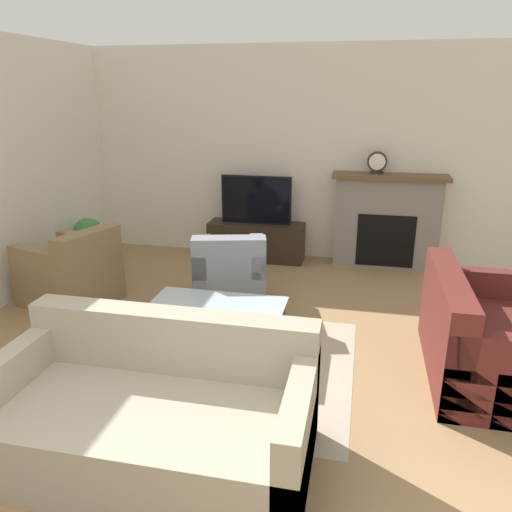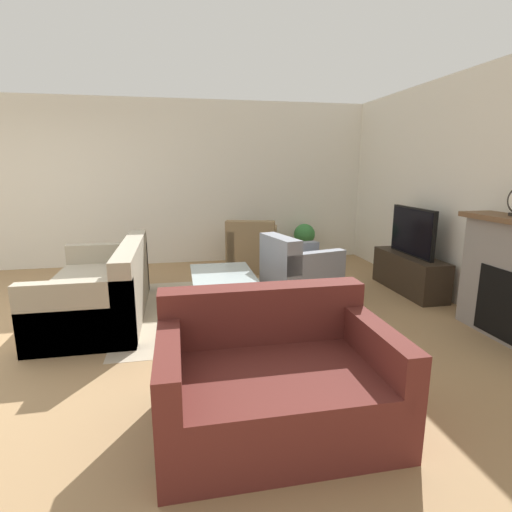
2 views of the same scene
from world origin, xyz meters
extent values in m
cube|color=silver|center=(0.00, 5.18, 1.35)|extent=(8.36, 0.06, 2.70)
cube|color=silver|center=(-2.71, 2.58, 1.35)|extent=(0.06, 8.15, 2.70)
cube|color=#B7A88E|center=(-0.24, 2.19, 0.00)|extent=(2.36, 1.92, 0.00)
cube|color=black|center=(1.24, 4.83, 0.37)|extent=(0.70, 0.01, 0.66)
cube|color=#2D2319|center=(-0.42, 4.88, 0.25)|extent=(1.26, 0.38, 0.49)
cube|color=black|center=(-0.42, 4.88, 0.80)|extent=(0.91, 0.05, 0.62)
cube|color=black|center=(-0.42, 4.86, 0.80)|extent=(0.87, 0.01, 0.58)
cube|color=#9E937F|center=(-0.22, 0.99, 0.21)|extent=(1.89, 0.98, 0.42)
cube|color=#9E937F|center=(-0.22, 1.38, 0.62)|extent=(1.89, 0.20, 0.40)
cube|color=#9E937F|center=(-1.10, 0.99, 0.33)|extent=(0.14, 0.98, 0.66)
cube|color=#9E937F|center=(0.66, 0.99, 0.33)|extent=(0.14, 0.98, 0.66)
cube|color=#5B231E|center=(2.01, 2.46, 0.21)|extent=(1.00, 1.43, 0.42)
cube|color=#5B231E|center=(1.62, 2.46, 0.62)|extent=(0.20, 1.43, 0.40)
cube|color=#5B231E|center=(2.01, 1.81, 0.33)|extent=(1.00, 0.14, 0.66)
cube|color=#5B231E|center=(2.01, 3.10, 0.33)|extent=(1.00, 0.14, 0.66)
cube|color=#8C704C|center=(-2.04, 3.07, 0.21)|extent=(1.03, 0.96, 0.42)
cube|color=#8C704C|center=(-1.73, 2.98, 0.62)|extent=(0.41, 0.77, 0.40)
cube|color=#8C704C|center=(-1.95, 3.36, 0.33)|extent=(0.85, 0.38, 0.66)
cube|color=#8C704C|center=(-2.13, 2.78, 0.33)|extent=(0.85, 0.38, 0.66)
cube|color=gray|center=(-0.37, 3.37, 0.21)|extent=(0.88, 0.95, 0.42)
cube|color=gray|center=(-0.30, 3.08, 0.62)|extent=(0.74, 0.36, 0.40)
cube|color=gray|center=(-0.09, 3.44, 0.33)|extent=(0.33, 0.81, 0.66)
cube|color=gray|center=(-0.65, 3.30, 0.33)|extent=(0.33, 0.81, 0.66)
cylinder|color=#333338|center=(-0.78, 2.07, 0.19)|extent=(0.04, 0.04, 0.38)
cylinder|color=#333338|center=(0.30, 2.07, 0.19)|extent=(0.04, 0.04, 0.38)
cylinder|color=#333338|center=(-0.78, 2.71, 0.19)|extent=(0.04, 0.04, 0.38)
cylinder|color=#333338|center=(0.30, 2.71, 0.19)|extent=(0.04, 0.04, 0.38)
cube|color=silver|center=(-0.24, 2.39, 0.39)|extent=(1.16, 0.72, 0.02)
cylinder|color=#AD704C|center=(-2.37, 4.06, 0.11)|extent=(0.31, 0.31, 0.22)
cylinder|color=#4C3823|center=(-2.37, 4.06, 0.27)|extent=(0.03, 0.03, 0.11)
sphere|color=#387F3D|center=(-2.37, 4.06, 0.48)|extent=(0.37, 0.37, 0.37)
camera|label=1|loc=(0.91, -1.31, 2.15)|focal=35.00mm
camera|label=2|loc=(4.20, 1.90, 1.63)|focal=28.00mm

